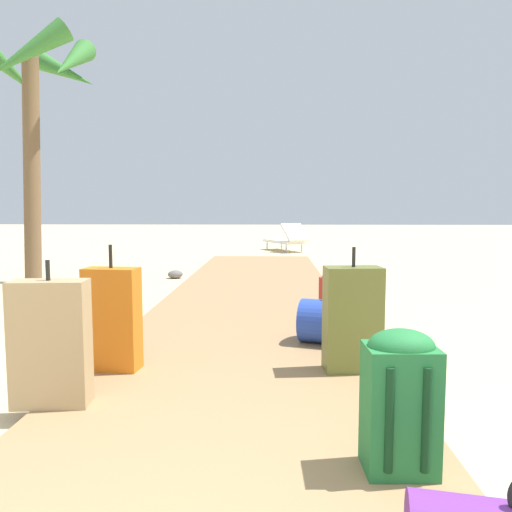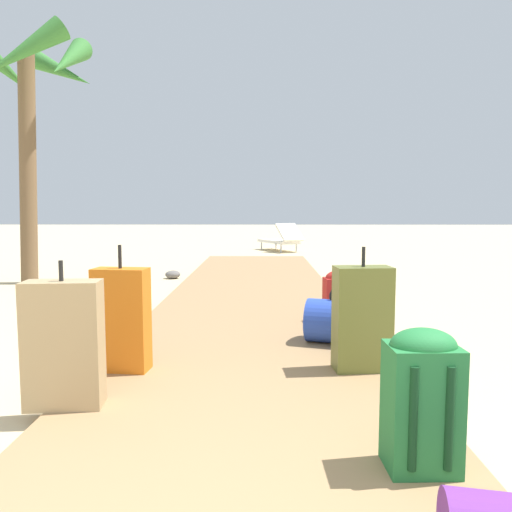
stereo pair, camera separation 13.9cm
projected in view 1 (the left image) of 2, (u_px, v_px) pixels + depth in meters
The scene contains 13 objects.
ground_plane at pixel (247, 325), 5.07m from camera, with size 60.00×60.00×0.00m, color #D1BA8C.
boardwalk at pixel (251, 301), 6.14m from camera, with size 2.15×10.73×0.08m, color #9E7A51.
backpack_green at pixel (400, 397), 2.08m from camera, with size 0.30×0.25×0.61m.
suitcase_tan at pixel (51, 343), 2.78m from camera, with size 0.43×0.22×0.82m.
backpack_red at pixel (336, 295), 4.81m from camera, with size 0.32×0.24×0.51m.
duffel_bag_blue at pixel (332, 322), 4.07m from camera, with size 0.60×0.50×0.47m.
suitcase_orange at pixel (112, 319), 3.41m from camera, with size 0.38×0.22×0.86m.
suitcase_olive at pixel (353, 319), 3.38m from camera, with size 0.40×0.24×0.85m.
palm_tree_far_left at pixel (30, 84), 7.74m from camera, with size 2.21×2.27×3.95m.
lounge_chair at pixel (287, 239), 13.68m from camera, with size 1.25×1.66×0.77m.
rock_left_far at pixel (76, 309), 5.20m from camera, with size 0.44×0.51×0.27m, color gray.
rock_left_mid at pixel (175, 274), 8.42m from camera, with size 0.24×0.25×0.14m, color slate.
rock_right_far at pixel (418, 350), 3.90m from camera, with size 0.25×0.19×0.16m, color slate.
Camera 1 is at (0.24, -0.69, 1.19)m, focal length 34.98 mm.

